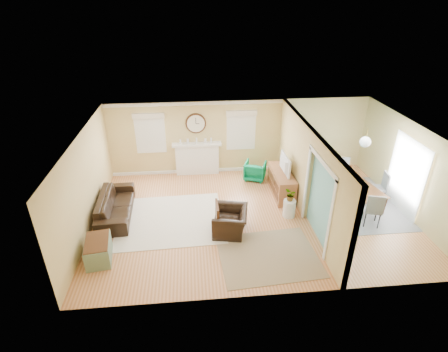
{
  "coord_description": "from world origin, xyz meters",
  "views": [
    {
      "loc": [
        -1.64,
        -8.34,
        5.77
      ],
      "look_at": [
        -0.8,
        0.3,
        1.2
      ],
      "focal_mm": 28.0,
      "sensor_mm": 36.0,
      "label": 1
    }
  ],
  "objects_px": {
    "sofa": "(116,205)",
    "green_chair": "(255,171)",
    "credenza": "(281,183)",
    "dining_table": "(357,195)",
    "eames_chair": "(230,221)"
  },
  "relations": [
    {
      "from": "credenza",
      "to": "dining_table",
      "type": "bearing_deg",
      "value": -19.33
    },
    {
      "from": "eames_chair",
      "to": "dining_table",
      "type": "relative_size",
      "value": 0.58
    },
    {
      "from": "eames_chair",
      "to": "credenza",
      "type": "relative_size",
      "value": 0.63
    },
    {
      "from": "eames_chair",
      "to": "dining_table",
      "type": "height_order",
      "value": "eames_chair"
    },
    {
      "from": "eames_chair",
      "to": "dining_table",
      "type": "distance_m",
      "value": 4.14
    },
    {
      "from": "sofa",
      "to": "green_chair",
      "type": "bearing_deg",
      "value": -69.93
    },
    {
      "from": "credenza",
      "to": "eames_chair",
      "type": "bearing_deg",
      "value": -135.41
    },
    {
      "from": "eames_chair",
      "to": "green_chair",
      "type": "bearing_deg",
      "value": 168.38
    },
    {
      "from": "sofa",
      "to": "eames_chair",
      "type": "relative_size",
      "value": 2.2
    },
    {
      "from": "sofa",
      "to": "dining_table",
      "type": "height_order",
      "value": "sofa"
    },
    {
      "from": "sofa",
      "to": "dining_table",
      "type": "distance_m",
      "value": 7.21
    },
    {
      "from": "sofa",
      "to": "green_chair",
      "type": "xyz_separation_m",
      "value": [
        4.4,
        1.83,
        -0.01
      ]
    },
    {
      "from": "sofa",
      "to": "green_chair",
      "type": "distance_m",
      "value": 4.77
    },
    {
      "from": "eames_chair",
      "to": "green_chair",
      "type": "relative_size",
      "value": 1.47
    },
    {
      "from": "sofa",
      "to": "credenza",
      "type": "distance_m",
      "value": 5.09
    }
  ]
}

